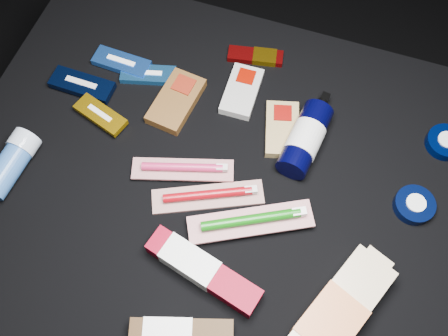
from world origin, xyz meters
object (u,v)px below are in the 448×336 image
(toothpaste_carton_red, at_px, (199,268))
(bodywash_bottle, at_px, (337,314))
(deodorant_stick, at_px, (11,163))
(lotion_bottle, at_px, (305,139))

(toothpaste_carton_red, bearing_deg, bodywash_bottle, 14.17)
(deodorant_stick, relative_size, toothpaste_carton_red, 0.62)
(lotion_bottle, relative_size, bodywash_bottle, 0.82)
(bodywash_bottle, relative_size, deodorant_stick, 1.78)
(bodywash_bottle, height_order, deodorant_stick, deodorant_stick)
(bodywash_bottle, bearing_deg, toothpaste_carton_red, -157.38)
(bodywash_bottle, bearing_deg, deodorant_stick, -163.89)
(lotion_bottle, height_order, bodywash_bottle, lotion_bottle)
(bodywash_bottle, relative_size, toothpaste_carton_red, 1.10)
(bodywash_bottle, distance_m, toothpaste_carton_red, 0.24)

